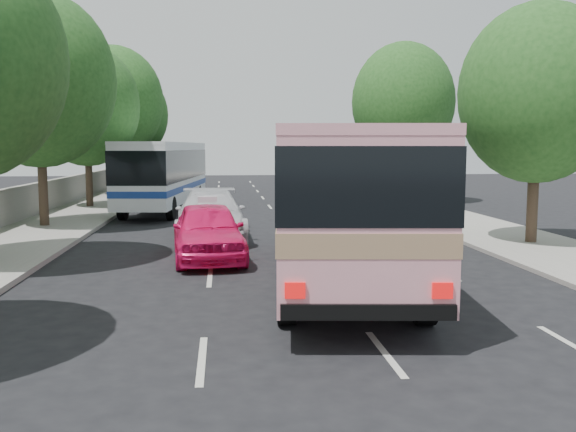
{
  "coord_description": "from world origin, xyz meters",
  "views": [
    {
      "loc": [
        -1.54,
        -11.19,
        3.28
      ],
      "look_at": [
        0.03,
        3.49,
        1.6
      ],
      "focal_mm": 38.0,
      "sensor_mm": 36.0,
      "label": 1
    }
  ],
  "objects": [
    {
      "name": "ground",
      "position": [
        0.0,
        0.0,
        0.0
      ],
      "size": [
        120.0,
        120.0,
        0.0
      ],
      "primitive_type": "plane",
      "color": "black",
      "rests_on": "ground"
    },
    {
      "name": "sidewalk_left",
      "position": [
        -8.5,
        20.0,
        0.07
      ],
      "size": [
        4.0,
        90.0,
        0.15
      ],
      "primitive_type": "cube",
      "color": "#9E998E",
      "rests_on": "ground"
    },
    {
      "name": "sidewalk_right",
      "position": [
        8.5,
        20.0,
        0.06
      ],
      "size": [
        4.0,
        90.0,
        0.12
      ],
      "primitive_type": "cube",
      "color": "#9E998E",
      "rests_on": "ground"
    },
    {
      "name": "low_wall",
      "position": [
        -10.3,
        20.0,
        0.9
      ],
      "size": [
        0.3,
        90.0,
        1.5
      ],
      "primitive_type": "cube",
      "color": "#9E998E",
      "rests_on": "sidewalk_left"
    },
    {
      "name": "tree_left_c",
      "position": [
        -8.62,
        13.94,
        6.12
      ],
      "size": [
        6.0,
        6.0,
        9.35
      ],
      "color": "#38281E",
      "rests_on": "ground"
    },
    {
      "name": "tree_left_d",
      "position": [
        -8.52,
        21.94,
        5.63
      ],
      "size": [
        5.52,
        5.52,
        8.6
      ],
      "color": "#38281E",
      "rests_on": "ground"
    },
    {
      "name": "tree_left_e",
      "position": [
        -8.42,
        29.94,
        6.43
      ],
      "size": [
        6.3,
        6.3,
        9.82
      ],
      "color": "#38281E",
      "rests_on": "ground"
    },
    {
      "name": "tree_left_f",
      "position": [
        -8.62,
        37.94,
        6.0
      ],
      "size": [
        5.88,
        5.88,
        9.16
      ],
      "color": "#38281E",
      "rests_on": "ground"
    },
    {
      "name": "tree_right_near",
      "position": [
        8.78,
        7.94,
        5.2
      ],
      "size": [
        5.1,
        5.1,
        7.95
      ],
      "color": "#38281E",
      "rests_on": "ground"
    },
    {
      "name": "tree_right_far",
      "position": [
        9.08,
        23.94,
        6.12
      ],
      "size": [
        6.0,
        6.0,
        9.35
      ],
      "color": "#38281E",
      "rests_on": "ground"
    },
    {
      "name": "pink_bus",
      "position": [
        1.3,
        3.48,
        2.26
      ],
      "size": [
        4.12,
        11.64,
        3.63
      ],
      "rotation": [
        0.0,
        0.0,
        -0.11
      ],
      "color": "pink",
      "rests_on": "ground"
    },
    {
      "name": "pink_taxi",
      "position": [
        -2.0,
        6.59,
        0.83
      ],
      "size": [
        2.38,
        5.05,
        1.67
      ],
      "primitive_type": "imported",
      "rotation": [
        0.0,
        0.0,
        0.09
      ],
      "color": "#F11562",
      "rests_on": "ground"
    },
    {
      "name": "white_pickup",
      "position": [
        -2.0,
        10.54,
        0.86
      ],
      "size": [
        2.61,
        5.98,
        1.71
      ],
      "primitive_type": "imported",
      "rotation": [
        0.0,
        0.0,
        0.04
      ],
      "color": "silver",
      "rests_on": "ground"
    },
    {
      "name": "tour_coach_front",
      "position": [
        -4.5,
        20.58,
        2.11
      ],
      "size": [
        3.82,
        11.92,
        3.5
      ],
      "rotation": [
        0.0,
        0.0,
        -0.11
      ],
      "color": "white",
      "rests_on": "ground"
    },
    {
      "name": "tour_coach_rear",
      "position": [
        -6.19,
        34.55,
        2.02
      ],
      "size": [
        3.82,
        11.42,
        3.35
      ],
      "rotation": [
        0.0,
        0.0,
        -0.13
      ],
      "color": "white",
      "rests_on": "ground"
    },
    {
      "name": "taxi_roof_sign",
      "position": [
        -2.0,
        6.59,
        1.76
      ],
      "size": [
        0.56,
        0.23,
        0.18
      ],
      "primitive_type": "cube",
      "rotation": [
        0.0,
        0.0,
        0.09
      ],
      "color": "silver",
      "rests_on": "pink_taxi"
    }
  ]
}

